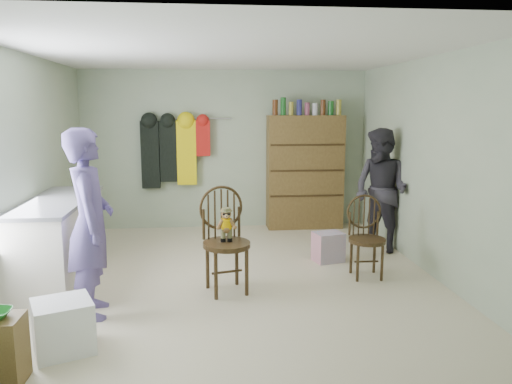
{
  "coord_description": "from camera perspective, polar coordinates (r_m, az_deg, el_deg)",
  "views": [
    {
      "loc": [
        -0.33,
        -5.48,
        1.92
      ],
      "look_at": [
        0.25,
        0.2,
        0.95
      ],
      "focal_mm": 35.0,
      "sensor_mm": 36.0,
      "label": 1
    }
  ],
  "objects": [
    {
      "name": "coat_rack",
      "position": [
        7.91,
        -9.45,
        4.65
      ],
      "size": [
        1.42,
        0.12,
        1.09
      ],
      "color": "#99999E",
      "rests_on": "ground"
    },
    {
      "name": "room_walls",
      "position": [
        6.04,
        -2.7,
        6.38
      ],
      "size": [
        5.0,
        5.0,
        5.0
      ],
      "color": "#ABBA9C",
      "rests_on": "ground"
    },
    {
      "name": "dresser",
      "position": [
        8.01,
        5.6,
        2.39
      ],
      "size": [
        1.2,
        0.39,
        2.07
      ],
      "color": "brown",
      "rests_on": "ground"
    },
    {
      "name": "person_left",
      "position": [
        4.82,
        -18.42,
        -3.42
      ],
      "size": [
        0.52,
        0.7,
        1.75
      ],
      "primitive_type": "imported",
      "rotation": [
        0.0,
        0.0,
        1.75
      ],
      "color": "#5A4C8B",
      "rests_on": "ground"
    },
    {
      "name": "chair_front",
      "position": [
        5.25,
        -3.57,
        -4.79
      ],
      "size": [
        0.6,
        0.6,
        1.11
      ],
      "rotation": [
        0.0,
        0.0,
        0.24
      ],
      "color": "#3F2C16",
      "rests_on": "ground"
    },
    {
      "name": "person_right",
      "position": [
        6.86,
        14.1,
        0.18
      ],
      "size": [
        0.95,
        1.01,
        1.65
      ],
      "primitive_type": "imported",
      "rotation": [
        0.0,
        0.0,
        -1.02
      ],
      "color": "#2D2B33",
      "rests_on": "ground"
    },
    {
      "name": "striped_bag",
      "position": [
        6.39,
        8.25,
        -6.23
      ],
      "size": [
        0.41,
        0.35,
        0.37
      ],
      "primitive_type": "cube",
      "rotation": [
        0.0,
        0.0,
        0.26
      ],
      "color": "#E57280",
      "rests_on": "ground"
    },
    {
      "name": "ground_plane",
      "position": [
        5.82,
        -2.28,
        -9.63
      ],
      "size": [
        5.0,
        5.0,
        0.0
      ],
      "primitive_type": "plane",
      "color": "beige",
      "rests_on": "ground"
    },
    {
      "name": "plastic_tub",
      "position": [
        4.37,
        -21.18,
        -14.12
      ],
      "size": [
        0.56,
        0.55,
        0.41
      ],
      "primitive_type": "cube",
      "rotation": [
        0.0,
        0.0,
        0.4
      ],
      "color": "white",
      "rests_on": "ground"
    },
    {
      "name": "counter",
      "position": [
        5.9,
        -21.66,
        -5.27
      ],
      "size": [
        0.64,
        1.86,
        0.94
      ],
      "color": "silver",
      "rests_on": "ground"
    },
    {
      "name": "chair_far",
      "position": [
        5.85,
        12.45,
        -4.64
      ],
      "size": [
        0.43,
        0.43,
        0.93
      ],
      "rotation": [
        0.0,
        0.0,
        -0.03
      ],
      "color": "#3F2C16",
      "rests_on": "ground"
    }
  ]
}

